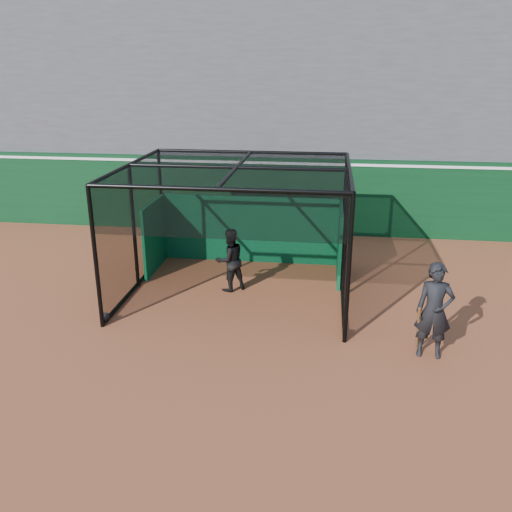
# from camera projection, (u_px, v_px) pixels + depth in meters

# --- Properties ---
(ground) EXTENTS (120.00, 120.00, 0.00)m
(ground) POSITION_uv_depth(u_px,v_px,m) (201.00, 356.00, 10.55)
(ground) COLOR brown
(ground) RESTS_ON ground
(outfield_wall) EXTENTS (50.00, 0.50, 2.50)m
(outfield_wall) POSITION_uv_depth(u_px,v_px,m) (258.00, 193.00, 18.06)
(outfield_wall) COLOR #093416
(outfield_wall) RESTS_ON ground
(grandstand) EXTENTS (50.00, 7.85, 8.95)m
(grandstand) POSITION_uv_depth(u_px,v_px,m) (270.00, 88.00, 20.51)
(grandstand) COLOR #4C4C4F
(grandstand) RESTS_ON ground
(batting_cage) EXTENTS (5.28, 4.72, 3.10)m
(batting_cage) POSITION_uv_depth(u_px,v_px,m) (237.00, 232.00, 13.06)
(batting_cage) COLOR black
(batting_cage) RESTS_ON ground
(batter) EXTENTS (0.98, 0.95, 1.59)m
(batter) POSITION_uv_depth(u_px,v_px,m) (230.00, 260.00, 13.38)
(batter) COLOR black
(batter) RESTS_ON ground
(on_deck_player) EXTENTS (0.73, 0.51, 1.90)m
(on_deck_player) POSITION_uv_depth(u_px,v_px,m) (434.00, 311.00, 10.26)
(on_deck_player) COLOR black
(on_deck_player) RESTS_ON ground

